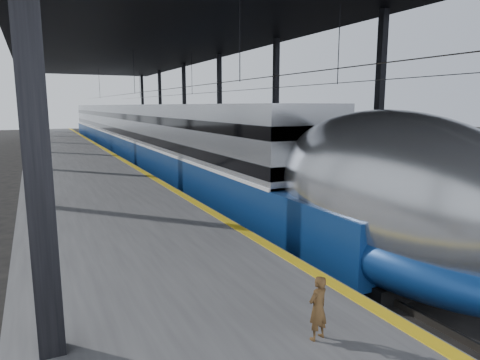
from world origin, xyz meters
TOP-DOWN VIEW (x-y plane):
  - ground at (0.00, 0.00)m, footprint 160.00×160.00m
  - platform at (-3.50, 20.00)m, footprint 6.00×80.00m
  - yellow_strip at (-0.70, 20.00)m, footprint 0.30×80.00m
  - rails at (4.50, 20.00)m, footprint 6.52×80.00m
  - canopy at (1.90, 20.00)m, footprint 18.00×75.00m
  - tgv_train at (2.00, 24.19)m, footprint 3.17×65.20m
  - second_train at (7.00, 37.95)m, footprint 2.75×56.05m
  - child at (-2.19, -6.36)m, footprint 0.41×0.32m

SIDE VIEW (x-z plane):
  - ground at x=0.00m, z-range 0.00..0.00m
  - rails at x=4.50m, z-range 0.00..0.16m
  - platform at x=-3.50m, z-range 0.00..1.00m
  - yellow_strip at x=-0.70m, z-range 1.00..1.01m
  - child at x=-2.19m, z-range 1.00..1.99m
  - second_train at x=7.00m, z-range 0.02..3.82m
  - tgv_train at x=2.00m, z-range -0.15..4.40m
  - canopy at x=1.90m, z-range 4.38..13.85m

